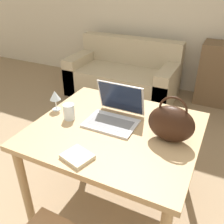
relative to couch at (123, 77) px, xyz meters
The scene contains 7 objects.
dining_table 2.18m from the couch, 68.16° to the right, with size 1.12×0.99×0.76m.
couch is the anchor object (origin of this frame).
laptop 2.10m from the couch, 68.22° to the right, with size 0.35×0.33×0.26m.
drinking_glass 2.14m from the couch, 77.52° to the right, with size 0.08×0.08×0.12m.
wine_glass 2.06m from the couch, 81.86° to the right, with size 0.08×0.08×0.16m.
handbag 2.36m from the couch, 59.28° to the right, with size 0.29×0.15×0.31m.
book 2.53m from the couch, 72.67° to the right, with size 0.19×0.18×0.02m.
Camera 1 is at (0.61, -0.48, 1.70)m, focal length 40.00 mm.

